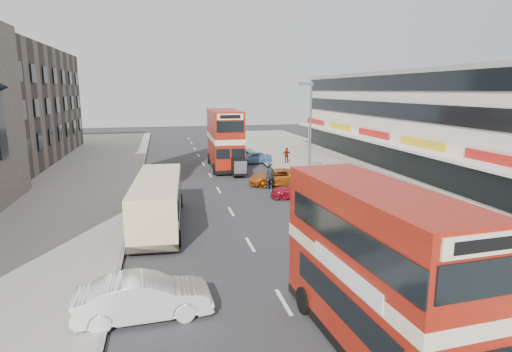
{
  "coord_description": "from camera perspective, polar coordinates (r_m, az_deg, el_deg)",
  "views": [
    {
      "loc": [
        -4.04,
        -11.66,
        7.58
      ],
      "look_at": [
        0.17,
        7.43,
        3.6
      ],
      "focal_mm": 29.81,
      "sensor_mm": 36.0,
      "label": 1
    }
  ],
  "objects": [
    {
      "name": "bus_second",
      "position": [
        41.63,
        -4.2,
        4.99
      ],
      "size": [
        2.96,
        10.01,
        5.48
      ],
      "rotation": [
        0.0,
        0.0,
        3.12
      ],
      "color": "black",
      "rests_on": "ground"
    },
    {
      "name": "ground",
      "position": [
        14.48,
        6.06,
        -20.13
      ],
      "size": [
        160.0,
        160.0,
        0.0
      ],
      "primitive_type": "plane",
      "color": "#28282B",
      "rests_on": "ground"
    },
    {
      "name": "cyclist",
      "position": [
        32.42,
        1.91,
        -0.75
      ],
      "size": [
        0.75,
        1.96,
        2.13
      ],
      "rotation": [
        0.0,
        0.0,
        -0.04
      ],
      "color": "gray",
      "rests_on": "ground"
    },
    {
      "name": "bus_main",
      "position": [
        13.0,
        15.69,
        -11.95
      ],
      "size": [
        2.92,
        8.68,
        4.75
      ],
      "rotation": [
        0.0,
        0.0,
        3.21
      ],
      "color": "black",
      "rests_on": "ground"
    },
    {
      "name": "commercial_row",
      "position": [
        41.43,
        23.13,
        6.59
      ],
      "size": [
        9.9,
        46.2,
        9.3
      ],
      "color": "silver",
      "rests_on": "ground"
    },
    {
      "name": "pedestrian_near",
      "position": [
        30.49,
        11.01,
        -1.23
      ],
      "size": [
        0.61,
        0.42,
        1.66
      ],
      "primitive_type": "imported",
      "rotation": [
        0.0,
        0.0,
        3.15
      ],
      "color": "gray",
      "rests_on": "pavement_right"
    },
    {
      "name": "street_lamp",
      "position": [
        31.61,
        7.17,
        6.33
      ],
      "size": [
        1.0,
        0.2,
        8.12
      ],
      "color": "slate",
      "rests_on": "ground"
    },
    {
      "name": "car_right_a",
      "position": [
        30.46,
        5.93,
        -1.8
      ],
      "size": [
        4.36,
        2.16,
        1.22
      ],
      "primitive_type": "imported",
      "rotation": [
        0.0,
        0.0,
        -1.68
      ],
      "color": "#AB1127",
      "rests_on": "ground"
    },
    {
      "name": "pavement_right",
      "position": [
        36.28,
        14.1,
        -0.8
      ],
      "size": [
        12.0,
        90.0,
        0.15
      ],
      "primitive_type": "cube",
      "color": "gray",
      "rests_on": "ground"
    },
    {
      "name": "kerb_left",
      "position": [
        32.6,
        -15.74,
        -2.25
      ],
      "size": [
        0.2,
        90.0,
        0.16
      ],
      "primitive_type": "cube",
      "color": "gray",
      "rests_on": "ground"
    },
    {
      "name": "road_surface",
      "position": [
        32.8,
        -5.04,
        -1.9
      ],
      "size": [
        12.0,
        90.0,
        0.01
      ],
      "primitive_type": "cube",
      "color": "#28282B",
      "rests_on": "ground"
    },
    {
      "name": "car_right_c",
      "position": [
        44.28,
        -0.3,
        2.46
      ],
      "size": [
        3.8,
        1.83,
        1.25
      ],
      "primitive_type": "imported",
      "rotation": [
        0.0,
        0.0,
        -1.47
      ],
      "color": "#5A82B5",
      "rests_on": "ground"
    },
    {
      "name": "pavement_left",
      "position": [
        33.5,
        -25.86,
        -2.63
      ],
      "size": [
        12.0,
        90.0,
        0.15
      ],
      "primitive_type": "cube",
      "color": "gray",
      "rests_on": "ground"
    },
    {
      "name": "kerb_right",
      "position": [
        34.08,
        5.18,
        -1.27
      ],
      "size": [
        0.2,
        90.0,
        0.16
      ],
      "primitive_type": "cube",
      "color": "gray",
      "rests_on": "ground"
    },
    {
      "name": "car_left_front",
      "position": [
        15.3,
        -14.8,
        -15.46
      ],
      "size": [
        4.6,
        1.84,
        1.49
      ],
      "primitive_type": "imported",
      "rotation": [
        0.0,
        0.0,
        1.63
      ],
      "color": "white",
      "rests_on": "ground"
    },
    {
      "name": "coach",
      "position": [
        24.56,
        -13.02,
        -3.15
      ],
      "size": [
        2.99,
        9.7,
        2.54
      ],
      "rotation": [
        0.0,
        0.0,
        -0.06
      ],
      "color": "black",
      "rests_on": "ground"
    },
    {
      "name": "car_right_b",
      "position": [
        34.33,
        2.86,
        -0.16
      ],
      "size": [
        4.82,
        2.42,
        1.31
      ],
      "primitive_type": "imported",
      "rotation": [
        0.0,
        0.0,
        -1.62
      ],
      "color": "#B55212",
      "rests_on": "ground"
    },
    {
      "name": "pedestrian_far",
      "position": [
        44.12,
        4.11,
        2.8
      ],
      "size": [
        0.94,
        0.44,
        1.57
      ],
      "primitive_type": "imported",
      "rotation": [
        0.0,
        0.0,
        -0.06
      ],
      "color": "gray",
      "rests_on": "pavement_right"
    }
  ]
}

